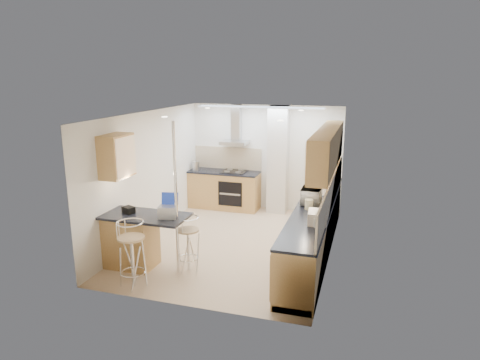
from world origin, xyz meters
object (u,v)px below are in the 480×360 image
(bar_stool_near, at_px, (132,254))
(bread_bin, at_px, (318,217))
(laptop, at_px, (168,212))
(bar_stool_end, at_px, (188,244))
(microwave, at_px, (311,196))

(bar_stool_near, xyz_separation_m, bread_bin, (2.65, 1.13, 0.49))
(bar_stool_near, relative_size, bread_bin, 2.85)
(laptop, bearing_deg, bar_stool_end, 13.94)
(laptop, bearing_deg, microwave, 23.83)
(microwave, distance_m, bar_stool_end, 2.37)
(microwave, relative_size, bar_stool_near, 0.48)
(laptop, bearing_deg, bread_bin, -0.63)
(laptop, height_order, bread_bin, laptop)
(microwave, distance_m, laptop, 2.61)
(bar_stool_near, distance_m, bread_bin, 2.92)
(bar_stool_near, bearing_deg, bread_bin, 23.35)
(bar_stool_near, bearing_deg, laptop, 64.63)
(laptop, distance_m, bread_bin, 2.39)
(laptop, height_order, bar_stool_end, laptop)
(laptop, distance_m, bar_stool_near, 0.87)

